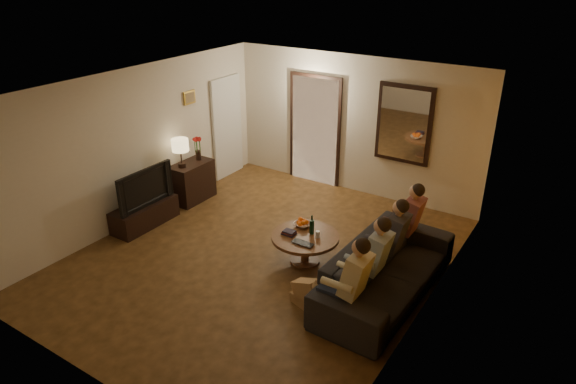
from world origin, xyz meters
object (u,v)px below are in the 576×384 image
Objects in this scene: tv_stand at (145,214)px; coffee_table at (305,249)px; person_a at (350,287)px; dog at (308,289)px; person_d at (406,226)px; tv at (141,186)px; laptop at (301,245)px; wine_bottle at (312,224)px; sofa at (386,271)px; dresser at (192,182)px; person_c at (390,244)px; person_b at (371,264)px; bowl at (303,224)px; table_lamp at (181,153)px.

coffee_table is at bearing 9.44° from tv_stand.
dog is (-0.63, 0.07, -0.32)m from person_a.
tv_stand is 4.32m from person_d.
tv is 0.94× the size of person_a.
dog is at bearing -109.99° from person_d.
person_d is 1.51m from coffee_table.
tv is at bearing -170.56° from coffee_table.
person_d reaches higher than laptop.
person_d reaches higher than wine_bottle.
coffee_table is at bearing 87.64° from sofa.
person_c is (4.11, -0.51, 0.24)m from dresser.
person_b reaches higher than coffee_table.
bowl is (-0.18, 0.22, 0.26)m from coffee_table.
coffee_table is at bearing 110.62° from laptop.
laptop is at bearing -70.35° from coffee_table.
person_c is at bearing 20.36° from sofa.
table_lamp is at bearing 175.67° from dog.
bowl is (2.70, -0.27, -0.52)m from table_lamp.
sofa is 2.11× the size of person_d.
tv_stand is at bearing -170.56° from coffee_table.
bowl is (-1.41, -0.58, -0.12)m from person_d.
sofa is at bearing 66.40° from dog.
person_b is 1.00× the size of person_c.
person_a is (-0.10, -0.90, 0.23)m from sofa.
tv is 0.94× the size of person_d.
wine_bottle is at bearing 98.46° from laptop.
dog is at bearing -140.07° from person_b.
table_lamp is at bearing -175.70° from person_d.
bowl is (-1.41, 1.22, -0.12)m from person_a.
table_lamp is 4.14m from person_c.
tv is at bearing -170.60° from person_c.
coffee_table is 0.40m from wine_bottle.
bowl is (-1.41, 0.02, -0.12)m from person_c.
bowl is (-1.51, 0.32, 0.11)m from sofa.
person_c is 3.65× the size of laptop.
person_a reaches higher than bowl.
tv_stand is 1.18× the size of coffee_table.
dresser is 0.70× the size of tv_stand.
sofa is 1.10m from dog.
laptop is (2.98, 0.20, -0.25)m from tv.
table_lamp is 1.01m from tv.
bowl reaches higher than tv_stand.
table_lamp is 0.54× the size of coffee_table.
bowl is at bearing 120.21° from laptop.
laptop is at bearing 100.30° from sofa.
tv is 0.44× the size of sofa.
table_lamp is at bearing 172.40° from wine_bottle.
coffee_table is at bearing -170.71° from person_c.
person_c reaches higher than dog.
tv reaches higher than laptop.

